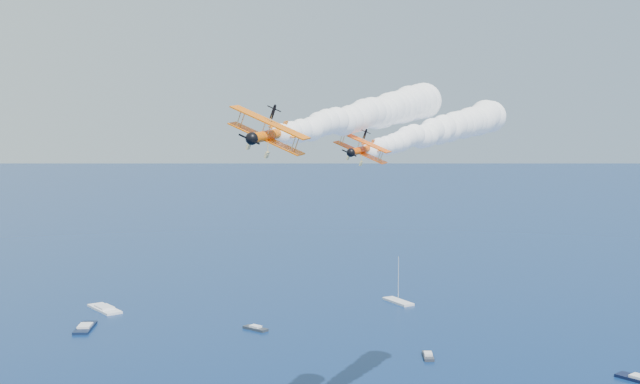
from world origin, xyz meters
TOP-DOWN VIEW (x-y plane):
  - biplane_lead at (17.67, 24.16)m, footprint 10.26×11.56m
  - biplane_trail at (-4.84, 14.04)m, footprint 12.40×13.63m
  - smoke_trail_lead at (45.65, 35.78)m, footprint 62.79×46.85m
  - smoke_trail_trail at (22.06, 27.99)m, footprint 63.04×53.07m
  - spectator_boats at (0.65, 124.98)m, footprint 244.23×173.01m

SIDE VIEW (x-z plane):
  - spectator_boats at x=0.65m, z-range 0.00..0.70m
  - biplane_lead at x=17.67m, z-range 50.93..58.98m
  - smoke_trail_lead at x=45.65m, z-range 51.82..62.71m
  - biplane_trail at x=-4.84m, z-range 52.81..62.21m
  - smoke_trail_trail at x=22.06m, z-range 54.38..65.26m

